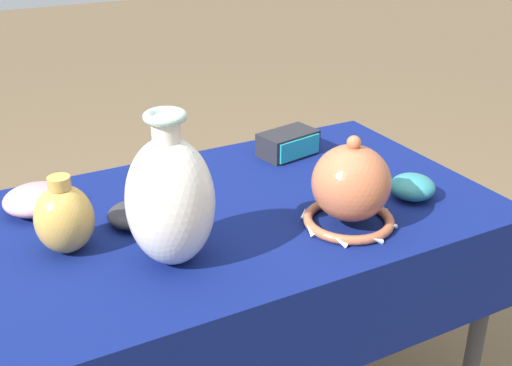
% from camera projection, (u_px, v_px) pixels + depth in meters
% --- Properties ---
extents(display_table, '(1.29, 0.74, 0.69)m').
position_uv_depth(display_table, '(228.00, 238.00, 1.54)').
color(display_table, '#38383D').
rests_on(display_table, ground_plane).
extents(vase_tall_bulbous, '(0.18, 0.18, 0.32)m').
position_uv_depth(vase_tall_bulbous, '(170.00, 200.00, 1.26)').
color(vase_tall_bulbous, white).
rests_on(vase_tall_bulbous, display_table).
extents(vase_dome_bell, '(0.22, 0.22, 0.22)m').
position_uv_depth(vase_dome_bell, '(351.00, 188.00, 1.42)').
color(vase_dome_bell, '#BC6642').
rests_on(vase_dome_bell, display_table).
extents(mosaic_tile_box, '(0.18, 0.13, 0.07)m').
position_uv_depth(mosaic_tile_box, '(288.00, 143.00, 1.82)').
color(mosaic_tile_box, '#232328').
rests_on(mosaic_tile_box, display_table).
extents(bowl_shallow_teal, '(0.11, 0.11, 0.06)m').
position_uv_depth(bowl_shallow_teal, '(413.00, 187.00, 1.57)').
color(bowl_shallow_teal, teal).
rests_on(bowl_shallow_teal, display_table).
extents(bowl_shallow_charcoal, '(0.13, 0.13, 0.05)m').
position_uv_depth(bowl_shallow_charcoal, '(136.00, 214.00, 1.46)').
color(bowl_shallow_charcoal, '#2D2D33').
rests_on(bowl_shallow_charcoal, display_table).
extents(bowl_shallow_rose, '(0.16, 0.16, 0.06)m').
position_uv_depth(bowl_shallow_rose, '(37.00, 199.00, 1.51)').
color(bowl_shallow_rose, '#D19399').
rests_on(bowl_shallow_rose, display_table).
extents(jar_round_ochre, '(0.12, 0.12, 0.17)m').
position_uv_depth(jar_round_ochre, '(64.00, 218.00, 1.33)').
color(jar_round_ochre, gold).
rests_on(jar_round_ochre, display_table).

